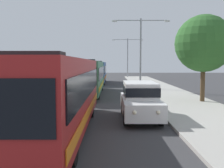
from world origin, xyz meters
TOP-DOWN VIEW (x-y plane):
  - bus_lead at (-1.30, 10.96)m, footprint 2.58×11.23m
  - bus_second_in_line at (-1.30, 24.61)m, footprint 2.58×11.64m
  - bus_middle at (-1.30, 37.99)m, footprint 2.58×10.49m
  - white_suv at (2.40, 13.82)m, footprint 1.86×5.10m
  - box_truck_oncoming at (-4.60, 35.80)m, footprint 2.35×7.43m
  - streetlamp_mid at (4.10, 29.13)m, footprint 6.32×0.28m
  - streetlamp_far at (4.10, 52.92)m, footprint 6.21×0.28m
  - roadside_tree at (7.49, 18.98)m, footprint 4.08×4.08m

SIDE VIEW (x-z plane):
  - white_suv at x=2.40m, z-range 0.08..1.98m
  - bus_middle at x=-1.30m, z-range 0.08..3.29m
  - bus_lead at x=-1.30m, z-range 0.09..3.30m
  - bus_second_in_line at x=-1.30m, z-range 0.09..3.30m
  - box_truck_oncoming at x=-4.60m, z-range 0.13..3.28m
  - roadside_tree at x=7.49m, z-range 1.19..7.38m
  - streetlamp_mid at x=4.10m, z-range 1.08..8.72m
  - streetlamp_far at x=4.10m, z-range 1.08..8.81m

